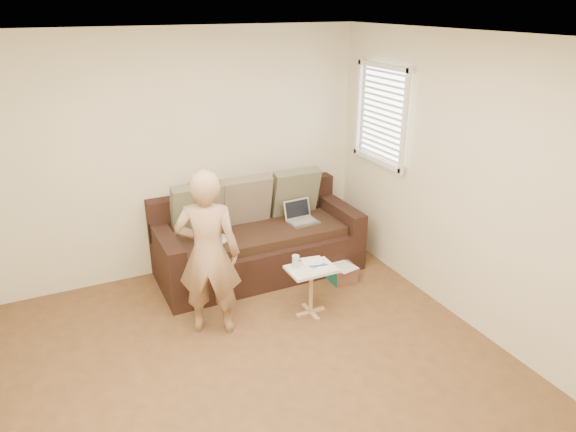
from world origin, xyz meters
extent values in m
plane|color=#4F381D|center=(0.00, 0.00, 0.00)|extent=(4.50, 4.50, 0.00)
plane|color=white|center=(0.00, 0.00, 2.60)|extent=(4.50, 4.50, 0.00)
plane|color=beige|center=(0.00, 2.25, 1.30)|extent=(4.00, 0.00, 4.00)
plane|color=beige|center=(2.00, 0.00, 1.30)|extent=(0.00, 4.50, 4.50)
imported|color=#9B7A54|center=(-0.19, 0.94, 0.78)|extent=(0.68, 0.59, 1.55)
camera|label=1|loc=(-1.33, -3.02, 2.82)|focal=32.45mm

